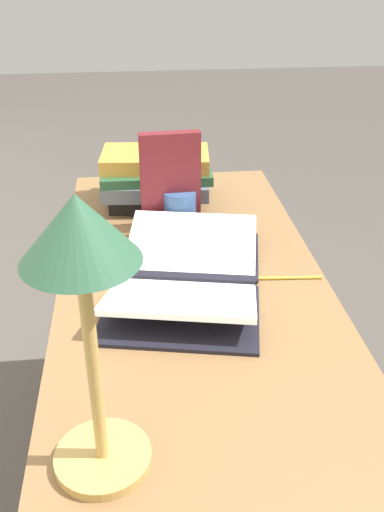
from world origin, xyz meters
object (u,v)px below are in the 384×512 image
Objects in this scene: book_standing_upright at (170,183)px; book_stack_tall at (156,178)px; pencil at (283,278)px; open_book at (187,275)px; coffee_mug at (179,210)px; reading_lamp at (83,277)px.

book_stack_tall is at bearing 6.12° from book_standing_upright.
open_book is at bearing 87.99° from pencil.
book_standing_upright is 2.19× the size of coffee_mug.
book_standing_upright reaches higher than book_stack_tall.
reading_lamp reaches higher than book_stack_tall.
reading_lamp reaches higher than open_book.
book_standing_upright is at bearing 39.29° from pencil.
reading_lamp is at bearing 172.04° from book_stack_tall.
book_stack_tall reaches higher than open_book.
book_stack_tall is at bearing 29.81° from pencil.
open_book is at bearing -19.73° from reading_lamp.
book_standing_upright is 0.77m from reading_lamp.
book_stack_tall reaches higher than coffee_mug.
open_book is 2.07× the size of book_standing_upright.
open_book is 0.57m from reading_lamp.
open_book is at bearing 178.52° from coffee_mug.
coffee_mug reaches higher than pencil.
reading_lamp reaches higher than coffee_mug.
book_stack_tall is 0.18m from book_standing_upright.
pencil is (-0.44, -0.25, -0.07)m from book_stack_tall.
pencil is (-0.01, -0.21, -0.02)m from open_book.
book_standing_upright is 0.61× the size of reading_lamp.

